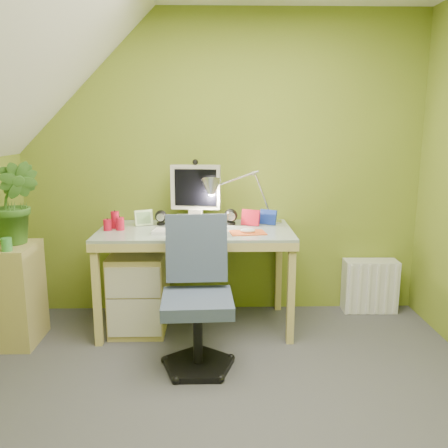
{
  "coord_description": "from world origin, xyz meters",
  "views": [
    {
      "loc": [
        -0.07,
        -2.21,
        1.52
      ],
      "look_at": [
        0.0,
        1.0,
        0.85
      ],
      "focal_mm": 38.0,
      "sensor_mm": 36.0,
      "label": 1
    }
  ],
  "objects_px": {
    "desk_lamp": "(254,185)",
    "potted_plant": "(16,203)",
    "radiator": "(370,286)",
    "desk": "(196,278)",
    "task_chair": "(197,302)",
    "side_ledge": "(18,294)",
    "monitor": "(196,190)"
  },
  "relations": [
    {
      "from": "potted_plant",
      "to": "radiator",
      "type": "distance_m",
      "value": 2.8
    },
    {
      "from": "potted_plant",
      "to": "radiator",
      "type": "xyz_separation_m",
      "value": [
        2.65,
        0.46,
        -0.78
      ]
    },
    {
      "from": "potted_plant",
      "to": "radiator",
      "type": "height_order",
      "value": "potted_plant"
    },
    {
      "from": "potted_plant",
      "to": "task_chair",
      "type": "height_order",
      "value": "potted_plant"
    },
    {
      "from": "side_ledge",
      "to": "task_chair",
      "type": "height_order",
      "value": "task_chair"
    },
    {
      "from": "monitor",
      "to": "side_ledge",
      "type": "relative_size",
      "value": 0.74
    },
    {
      "from": "side_ledge",
      "to": "task_chair",
      "type": "bearing_deg",
      "value": -17.94
    },
    {
      "from": "potted_plant",
      "to": "task_chair",
      "type": "xyz_separation_m",
      "value": [
        1.26,
        -0.46,
        -0.55
      ]
    },
    {
      "from": "desk_lamp",
      "to": "side_ledge",
      "type": "relative_size",
      "value": 0.85
    },
    {
      "from": "desk",
      "to": "side_ledge",
      "type": "height_order",
      "value": "desk"
    },
    {
      "from": "desk",
      "to": "monitor",
      "type": "height_order",
      "value": "monitor"
    },
    {
      "from": "desk_lamp",
      "to": "potted_plant",
      "type": "xyz_separation_m",
      "value": [
        -1.67,
        -0.37,
        -0.07
      ]
    },
    {
      "from": "monitor",
      "to": "potted_plant",
      "type": "xyz_separation_m",
      "value": [
        -1.22,
        -0.37,
        -0.03
      ]
    },
    {
      "from": "desk",
      "to": "task_chair",
      "type": "bearing_deg",
      "value": -86.94
    },
    {
      "from": "desk_lamp",
      "to": "radiator",
      "type": "distance_m",
      "value": 1.3
    },
    {
      "from": "desk",
      "to": "potted_plant",
      "type": "height_order",
      "value": "potted_plant"
    },
    {
      "from": "desk",
      "to": "monitor",
      "type": "relative_size",
      "value": 2.7
    },
    {
      "from": "monitor",
      "to": "task_chair",
      "type": "xyz_separation_m",
      "value": [
        0.03,
        -0.84,
        -0.58
      ]
    },
    {
      "from": "side_ledge",
      "to": "task_chair",
      "type": "distance_m",
      "value": 1.34
    },
    {
      "from": "desk",
      "to": "desk_lamp",
      "type": "bearing_deg",
      "value": 22.0
    },
    {
      "from": "monitor",
      "to": "side_ledge",
      "type": "height_order",
      "value": "monitor"
    },
    {
      "from": "desk",
      "to": "monitor",
      "type": "distance_m",
      "value": 0.67
    },
    {
      "from": "desk",
      "to": "task_chair",
      "type": "height_order",
      "value": "task_chair"
    },
    {
      "from": "desk",
      "to": "monitor",
      "type": "xyz_separation_m",
      "value": [
        -0.0,
        0.18,
        0.65
      ]
    },
    {
      "from": "side_ledge",
      "to": "task_chair",
      "type": "xyz_separation_m",
      "value": [
        1.27,
        -0.41,
        0.09
      ]
    },
    {
      "from": "desk",
      "to": "desk_lamp",
      "type": "relative_size",
      "value": 2.36
    },
    {
      "from": "monitor",
      "to": "desk_lamp",
      "type": "height_order",
      "value": "desk_lamp"
    },
    {
      "from": "desk_lamp",
      "to": "task_chair",
      "type": "height_order",
      "value": "desk_lamp"
    },
    {
      "from": "desk_lamp",
      "to": "potted_plant",
      "type": "height_order",
      "value": "desk_lamp"
    },
    {
      "from": "side_ledge",
      "to": "radiator",
      "type": "bearing_deg",
      "value": 10.91
    },
    {
      "from": "desk_lamp",
      "to": "task_chair",
      "type": "xyz_separation_m",
      "value": [
        -0.42,
        -0.84,
        -0.62
      ]
    },
    {
      "from": "potted_plant",
      "to": "task_chair",
      "type": "bearing_deg",
      "value": -20.22
    }
  ]
}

